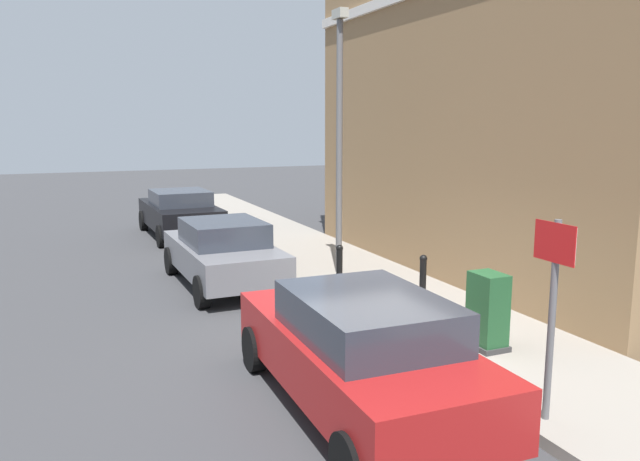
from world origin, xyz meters
The scene contains 11 objects.
ground centered at (0.00, 0.00, 0.00)m, with size 80.00×80.00×0.00m, color #38383A.
sidewalk centered at (1.81, 6.00, 0.07)m, with size 2.78×30.00×0.15m, color gray.
corner_building centered at (7.03, 3.49, 4.54)m, with size 7.77×10.98×9.07m.
car_red centered at (-0.99, -1.73, 0.79)m, with size 1.94×4.39×1.51m.
car_grey centered at (-1.03, 4.75, 0.75)m, with size 1.97×4.11×1.44m.
car_black centered at (-0.78, 11.12, 0.75)m, with size 2.07×4.34×1.45m.
utility_cabinet centered at (1.55, -0.91, 0.68)m, with size 0.46×0.61×1.15m.
bollard_near_cabinet centered at (1.65, 1.03, 0.70)m, with size 0.14×0.14×1.04m.
bollard_far_kerb centered at (0.67, 2.45, 0.70)m, with size 0.14×0.14×1.04m.
street_sign centered at (0.73, -3.02, 1.66)m, with size 0.08×0.60×2.30m.
lamppost centered at (1.54, 4.36, 3.30)m, with size 0.20×0.44×5.72m.
Camera 1 is at (-4.20, -8.07, 3.47)m, focal length 34.70 mm.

